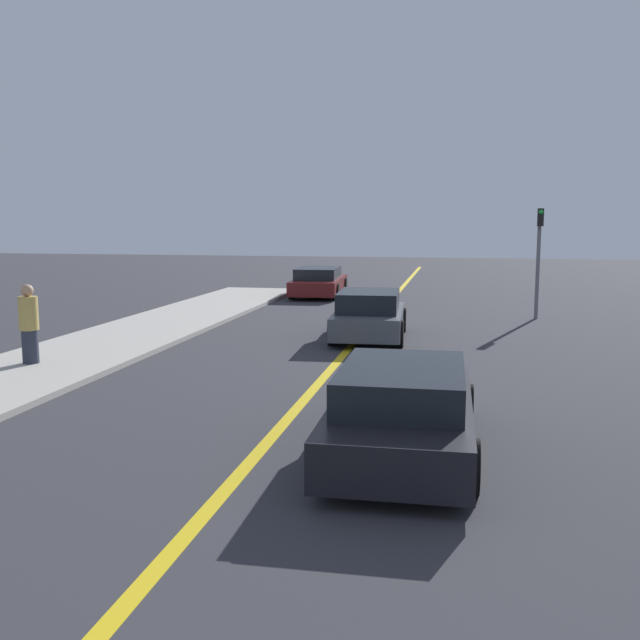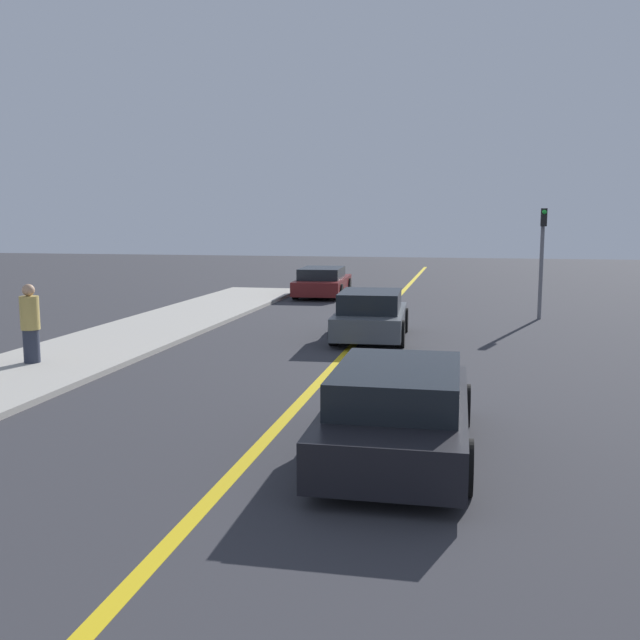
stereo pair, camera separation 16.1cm
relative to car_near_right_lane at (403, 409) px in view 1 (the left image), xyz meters
The scene contains 7 objects.
road_center_line 8.47m from the car_near_right_lane, 103.07° to the left, with size 0.20×60.00×0.01m.
sidewalk_left 9.66m from the car_near_right_lane, 144.45° to the left, with size 3.19×30.76×0.12m.
car_near_right_lane is the anchor object (origin of this frame).
car_ahead_center 9.31m from the car_near_right_lane, 100.00° to the left, with size 2.02×4.05×1.27m.
car_far_distant 19.96m from the car_near_right_lane, 104.48° to the left, with size 2.17×4.81×1.17m.
pedestrian_mid_group 9.08m from the car_near_right_lane, 153.89° to the left, with size 0.39×0.39×1.67m.
traffic_light 14.35m from the car_near_right_lane, 77.46° to the left, with size 0.18×0.40×3.46m.
Camera 1 is at (2.61, 0.46, 3.13)m, focal length 40.00 mm.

